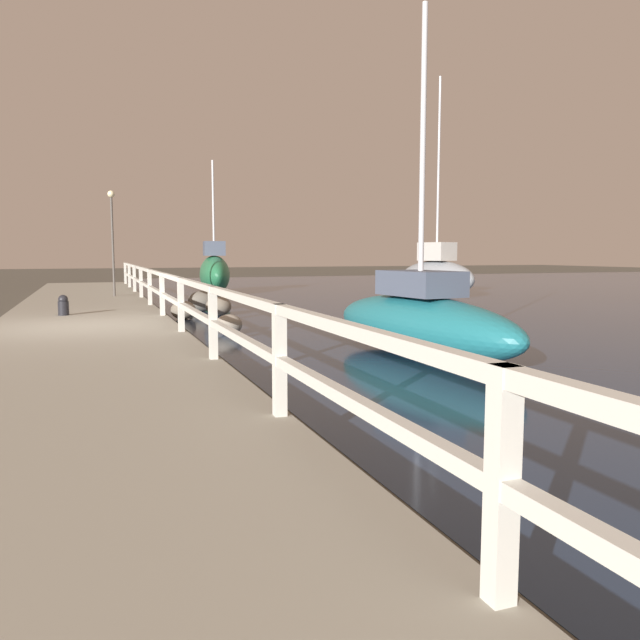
{
  "coord_description": "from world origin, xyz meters",
  "views": [
    {
      "loc": [
        0.14,
        -12.2,
        1.67
      ],
      "look_at": [
        3.82,
        -2.2,
        0.52
      ],
      "focal_mm": 35.0,
      "sensor_mm": 36.0,
      "label": 1
    }
  ],
  "objects_px": {
    "mooring_bollard": "(63,305)",
    "sailboat_gray": "(436,275)",
    "sailboat_teal": "(420,321)",
    "dock_lamp": "(112,226)",
    "sailboat_green": "(214,272)"
  },
  "relations": [
    {
      "from": "dock_lamp",
      "to": "sailboat_teal",
      "type": "distance_m",
      "value": 12.48
    },
    {
      "from": "dock_lamp",
      "to": "sailboat_green",
      "type": "xyz_separation_m",
      "value": [
        4.1,
        5.12,
        -1.62
      ]
    },
    {
      "from": "mooring_bollard",
      "to": "dock_lamp",
      "type": "relative_size",
      "value": 0.14
    },
    {
      "from": "sailboat_green",
      "to": "sailboat_teal",
      "type": "distance_m",
      "value": 16.68
    },
    {
      "from": "mooring_bollard",
      "to": "sailboat_teal",
      "type": "height_order",
      "value": "sailboat_teal"
    },
    {
      "from": "mooring_bollard",
      "to": "sailboat_gray",
      "type": "bearing_deg",
      "value": 26.52
    },
    {
      "from": "sailboat_gray",
      "to": "sailboat_green",
      "type": "distance_m",
      "value": 8.96
    },
    {
      "from": "dock_lamp",
      "to": "sailboat_teal",
      "type": "bearing_deg",
      "value": -69.58
    },
    {
      "from": "dock_lamp",
      "to": "sailboat_green",
      "type": "height_order",
      "value": "sailboat_green"
    },
    {
      "from": "sailboat_gray",
      "to": "mooring_bollard",
      "type": "bearing_deg",
      "value": -168.12
    },
    {
      "from": "sailboat_teal",
      "to": "mooring_bollard",
      "type": "bearing_deg",
      "value": 128.42
    },
    {
      "from": "dock_lamp",
      "to": "sailboat_gray",
      "type": "height_order",
      "value": "sailboat_gray"
    },
    {
      "from": "sailboat_green",
      "to": "sailboat_gray",
      "type": "bearing_deg",
      "value": -23.83
    },
    {
      "from": "dock_lamp",
      "to": "sailboat_teal",
      "type": "relative_size",
      "value": 0.59
    },
    {
      "from": "mooring_bollard",
      "to": "sailboat_gray",
      "type": "height_order",
      "value": "sailboat_gray"
    }
  ]
}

